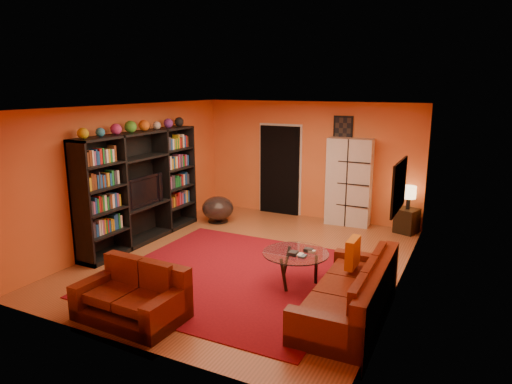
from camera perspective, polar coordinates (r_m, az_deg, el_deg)
The scene contains 20 objects.
floor at distance 7.98m, azimuth -1.02°, elevation -8.40°, with size 6.00×6.00×0.00m, color brown.
ceiling at distance 7.43m, azimuth -1.10°, elevation 10.60°, with size 6.00×6.00×0.00m, color white.
wall_back at distance 10.31m, azimuth 6.67°, elevation 3.96°, with size 6.00×6.00×0.00m, color orange.
wall_front at distance 5.22m, azimuth -16.49°, elevation -5.62°, with size 6.00×6.00×0.00m, color orange.
wall_left at distance 9.00m, azimuth -15.33°, elevation 2.25°, with size 6.00×6.00×0.00m, color orange.
wall_right at distance 6.84m, azimuth 17.87°, elevation -1.28°, with size 6.00×6.00×0.00m, color orange.
rug at distance 7.36m, azimuth -2.86°, elevation -10.27°, with size 3.60×3.60×0.01m, color #610B14.
doorway at distance 10.57m, azimuth 2.98°, elevation 2.72°, with size 0.95×0.10×2.04m, color black.
wall_art_right at distance 6.49m, azimuth 17.47°, elevation 0.71°, with size 0.03×1.00×0.70m, color black.
wall_art_back at distance 9.97m, azimuth 10.84°, elevation 7.86°, with size 0.42×0.03×0.52m, color black.
entertainment_unit at distance 8.91m, azimuth -14.15°, elevation 0.56°, with size 0.45×3.00×2.10m, color black.
tv at distance 8.83m, azimuth -14.21°, elevation 0.15°, with size 0.13×0.99×0.57m, color black.
sofa at distance 6.22m, azimuth 12.22°, elevation -12.34°, with size 0.96×2.27×0.85m.
loveseat at distance 6.23m, azimuth -14.89°, elevation -12.42°, with size 1.39×0.87×0.85m.
throw_pillow at distance 6.64m, azimuth 12.00°, elevation -7.43°, with size 0.12×0.42×0.42m, color #CD6816.
coffee_table at distance 6.90m, azimuth 4.97°, elevation -7.94°, with size 0.99×0.99×0.50m.
storage_cabinet at distance 9.90m, azimuth 11.56°, elevation 1.23°, with size 0.93×0.41×1.86m, color beige.
bowl_chair at distance 10.04m, azimuth -4.80°, elevation -2.07°, with size 0.69×0.69×0.57m.
side_table at distance 9.78m, azimuth 18.32°, elevation -3.43°, with size 0.40×0.40×0.50m, color black.
table_lamp at distance 9.64m, azimuth 18.57°, elevation -0.11°, with size 0.28×0.28×0.47m.
Camera 1 is at (3.42, -6.58, 2.93)m, focal length 32.00 mm.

